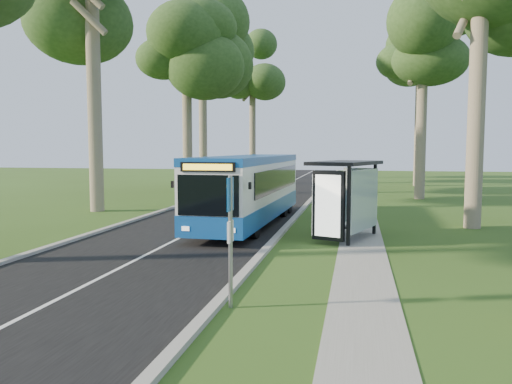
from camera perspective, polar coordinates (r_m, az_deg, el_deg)
ground at (r=16.33m, az=1.36°, el=-6.56°), size 120.00×120.00×0.00m
road at (r=26.71m, az=-2.26°, el=-2.02°), size 7.00×100.00×0.02m
kerb_east at (r=26.10m, az=5.23°, el=-2.09°), size 0.25×100.00×0.12m
kerb_west at (r=27.74m, az=-9.31°, el=-1.72°), size 0.25×100.00×0.12m
centre_line at (r=26.71m, az=-2.26°, el=-1.99°), size 0.12×100.00×0.00m
footpath at (r=25.95m, az=11.83°, el=-2.33°), size 1.50×100.00×0.02m
bus at (r=21.50m, az=-0.74°, el=0.35°), size 2.69×11.22×2.95m
bus_stop_sign at (r=10.17m, az=-2.95°, el=-3.96°), size 0.09×0.38×2.73m
bus_shelter at (r=17.90m, az=10.59°, el=0.81°), size 2.77×3.68×2.81m
litter_bin at (r=23.80m, az=8.26°, el=-1.79°), size 0.54×0.54×0.95m
car_white at (r=42.94m, az=-2.86°, el=1.55°), size 2.15×4.23×1.38m
car_silver at (r=47.09m, az=-3.33°, el=1.91°), size 2.47×4.73×1.48m
tree_west_c at (r=36.62m, az=-7.98°, el=17.47°), size 5.20×5.20×15.14m
tree_west_d at (r=46.94m, az=-6.17°, el=17.19°), size 5.20×5.20×17.86m
tree_west_e at (r=55.56m, az=-0.40°, el=13.71°), size 5.20×5.20×15.78m
tree_east_c at (r=34.76m, az=18.64°, el=16.85°), size 5.20×5.20×14.25m
tree_east_d at (r=46.81m, az=18.31°, el=15.15°), size 5.20×5.20×15.83m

